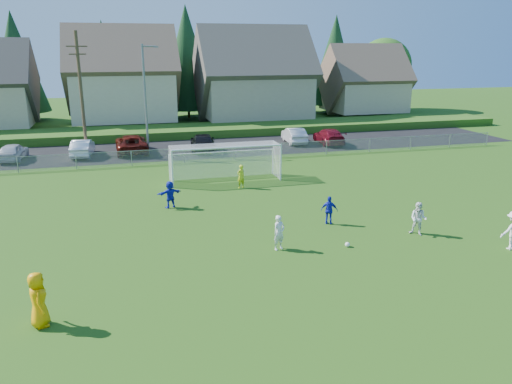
{
  "coord_description": "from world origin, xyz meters",
  "views": [
    {
      "loc": [
        -6.66,
        -16.32,
        8.75
      ],
      "look_at": [
        0.0,
        8.0,
        1.4
      ],
      "focal_mm": 35.0,
      "sensor_mm": 36.0,
      "label": 1
    }
  ],
  "objects_px": {
    "goalkeeper": "(241,176)",
    "car_c": "(132,144)",
    "soccer_ball": "(347,245)",
    "player_white_b": "(418,219)",
    "car_g": "(329,136)",
    "soccer_goal": "(225,157)",
    "car_f": "(294,135)",
    "car_a": "(13,152)",
    "car_d": "(203,142)",
    "car_b": "(82,148)",
    "player_blue_a": "(329,210)",
    "referee": "(38,300)",
    "player_blue_b": "(170,194)",
    "player_white_a": "(279,233)"
  },
  "relations": [
    {
      "from": "goalkeeper",
      "to": "car_f",
      "type": "bearing_deg",
      "value": -144.44
    },
    {
      "from": "goalkeeper",
      "to": "car_a",
      "type": "distance_m",
      "value": 20.25
    },
    {
      "from": "car_b",
      "to": "soccer_goal",
      "type": "bearing_deg",
      "value": 136.91
    },
    {
      "from": "player_white_b",
      "to": "car_f",
      "type": "height_order",
      "value": "player_white_b"
    },
    {
      "from": "car_d",
      "to": "car_f",
      "type": "bearing_deg",
      "value": -165.45
    },
    {
      "from": "referee",
      "to": "soccer_goal",
      "type": "distance_m",
      "value": 19.21
    },
    {
      "from": "player_white_a",
      "to": "car_a",
      "type": "bearing_deg",
      "value": 100.74
    },
    {
      "from": "soccer_ball",
      "to": "player_white_b",
      "type": "height_order",
      "value": "player_white_b"
    },
    {
      "from": "player_white_b",
      "to": "player_blue_a",
      "type": "relative_size",
      "value": 1.11
    },
    {
      "from": "soccer_ball",
      "to": "referee",
      "type": "xyz_separation_m",
      "value": [
        -12.54,
        -3.49,
        0.83
      ]
    },
    {
      "from": "car_c",
      "to": "car_g",
      "type": "xyz_separation_m",
      "value": [
        17.96,
        -0.73,
        -0.06
      ]
    },
    {
      "from": "soccer_ball",
      "to": "car_c",
      "type": "distance_m",
      "value": 25.82
    },
    {
      "from": "goalkeeper",
      "to": "car_f",
      "type": "xyz_separation_m",
      "value": [
        8.56,
        13.92,
        -0.04
      ]
    },
    {
      "from": "referee",
      "to": "car_d",
      "type": "height_order",
      "value": "referee"
    },
    {
      "from": "player_white_b",
      "to": "car_f",
      "type": "xyz_separation_m",
      "value": [
        2.3,
        24.29,
        -0.09
      ]
    },
    {
      "from": "player_white_b",
      "to": "car_b",
      "type": "relative_size",
      "value": 0.38
    },
    {
      "from": "player_blue_b",
      "to": "car_d",
      "type": "distance_m",
      "value": 16.2
    },
    {
      "from": "goalkeeper",
      "to": "car_d",
      "type": "height_order",
      "value": "goalkeeper"
    },
    {
      "from": "car_b",
      "to": "soccer_ball",
      "type": "bearing_deg",
      "value": 122.51
    },
    {
      "from": "player_blue_a",
      "to": "car_b",
      "type": "height_order",
      "value": "player_blue_a"
    },
    {
      "from": "referee",
      "to": "player_blue_a",
      "type": "relative_size",
      "value": 1.28
    },
    {
      "from": "goalkeeper",
      "to": "player_white_b",
      "type": "bearing_deg",
      "value": 98.28
    },
    {
      "from": "soccer_ball",
      "to": "player_blue_a",
      "type": "distance_m",
      "value": 3.16
    },
    {
      "from": "player_white_b",
      "to": "car_d",
      "type": "distance_m",
      "value": 23.96
    },
    {
      "from": "car_g",
      "to": "player_white_b",
      "type": "bearing_deg",
      "value": 82.9
    },
    {
      "from": "car_g",
      "to": "car_a",
      "type": "bearing_deg",
      "value": 5.54
    },
    {
      "from": "car_d",
      "to": "soccer_ball",
      "type": "bearing_deg",
      "value": 103.05
    },
    {
      "from": "player_blue_b",
      "to": "car_d",
      "type": "height_order",
      "value": "player_blue_b"
    },
    {
      "from": "player_white_a",
      "to": "car_f",
      "type": "relative_size",
      "value": 0.36
    },
    {
      "from": "soccer_ball",
      "to": "car_b",
      "type": "relative_size",
      "value": 0.05
    },
    {
      "from": "referee",
      "to": "car_d",
      "type": "bearing_deg",
      "value": -31.7
    },
    {
      "from": "player_blue_b",
      "to": "goalkeeper",
      "type": "height_order",
      "value": "player_blue_b"
    },
    {
      "from": "soccer_ball",
      "to": "player_white_b",
      "type": "bearing_deg",
      "value": 7.46
    },
    {
      "from": "player_white_a",
      "to": "player_blue_b",
      "type": "height_order",
      "value": "player_white_a"
    },
    {
      "from": "player_white_a",
      "to": "car_f",
      "type": "xyz_separation_m",
      "value": [
        9.32,
        24.25,
        -0.07
      ]
    },
    {
      "from": "car_b",
      "to": "car_c",
      "type": "distance_m",
      "value": 4.02
    },
    {
      "from": "goalkeeper",
      "to": "car_c",
      "type": "bearing_deg",
      "value": -87.31
    },
    {
      "from": "referee",
      "to": "car_c",
      "type": "relative_size",
      "value": 0.34
    },
    {
      "from": "player_white_b",
      "to": "player_blue_b",
      "type": "height_order",
      "value": "player_white_b"
    },
    {
      "from": "goalkeeper",
      "to": "soccer_ball",
      "type": "bearing_deg",
      "value": 79.29
    },
    {
      "from": "car_g",
      "to": "soccer_goal",
      "type": "height_order",
      "value": "soccer_goal"
    },
    {
      "from": "goalkeeper",
      "to": "car_g",
      "type": "xyz_separation_m",
      "value": [
        11.56,
        12.67,
        -0.05
      ]
    },
    {
      "from": "car_g",
      "to": "soccer_goal",
      "type": "relative_size",
      "value": 0.66
    },
    {
      "from": "player_white_b",
      "to": "car_f",
      "type": "distance_m",
      "value": 24.4
    },
    {
      "from": "car_a",
      "to": "goalkeeper",
      "type": "bearing_deg",
      "value": 146.36
    },
    {
      "from": "player_blue_a",
      "to": "car_f",
      "type": "height_order",
      "value": "player_blue_a"
    },
    {
      "from": "car_d",
      "to": "soccer_goal",
      "type": "relative_size",
      "value": 0.68
    },
    {
      "from": "car_a",
      "to": "car_f",
      "type": "height_order",
      "value": "car_f"
    },
    {
      "from": "car_a",
      "to": "soccer_goal",
      "type": "distance_m",
      "value": 18.45
    },
    {
      "from": "goalkeeper",
      "to": "car_c",
      "type": "height_order",
      "value": "car_c"
    }
  ]
}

